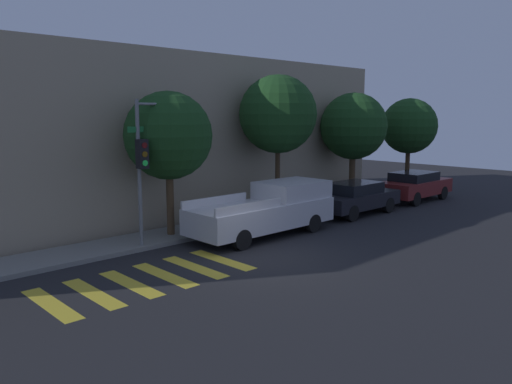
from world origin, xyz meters
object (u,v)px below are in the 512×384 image
object	(u,v)px
pickup_truck	(269,209)
tree_behind_truck	(409,126)
tree_near_corner	(168,136)
tree_midblock	(278,114)
sedan_middle	(415,185)
sedan_near_corner	(355,197)
tree_far_end	(353,127)
traffic_light_pole	(151,147)

from	to	relation	value
pickup_truck	tree_behind_truck	size ratio (longest dim) A/B	1.10
tree_near_corner	tree_midblock	world-z (taller)	tree_midblock
sedan_middle	tree_behind_truck	distance (m)	4.35
pickup_truck	sedan_near_corner	size ratio (longest dim) A/B	1.30
pickup_truck	tree_midblock	bearing A→B (deg)	38.24
sedan_near_corner	sedan_middle	world-z (taller)	sedan_middle
tree_midblock	tree_far_end	bearing A→B (deg)	0.00
tree_behind_truck	pickup_truck	bearing A→B (deg)	-171.40
pickup_truck	tree_near_corner	xyz separation A→B (m)	(-2.83, 1.95, 2.61)
sedan_near_corner	tree_behind_truck	bearing A→B (deg)	14.29
pickup_truck	tree_near_corner	size ratio (longest dim) A/B	1.12
tree_near_corner	tree_far_end	xyz separation A→B (m)	(10.54, 0.00, 0.14)
traffic_light_pole	pickup_truck	size ratio (longest dim) A/B	0.84
traffic_light_pole	tree_near_corner	xyz separation A→B (m)	(1.12, 0.69, 0.30)
sedan_near_corner	pickup_truck	bearing A→B (deg)	180.00
traffic_light_pole	tree_behind_truck	world-z (taller)	tree_behind_truck
tree_far_end	tree_behind_truck	xyz separation A→B (m)	(5.21, 0.00, -0.07)
pickup_truck	traffic_light_pole	bearing A→B (deg)	162.23
tree_midblock	tree_behind_truck	size ratio (longest dim) A/B	1.14
sedan_middle	tree_near_corner	xyz separation A→B (m)	(-13.08, 1.95, 2.76)
sedan_middle	tree_near_corner	world-z (taller)	tree_near_corner
sedan_middle	tree_midblock	bearing A→B (deg)	165.88
tree_midblock	sedan_middle	bearing A→B (deg)	-14.12
sedan_middle	tree_far_end	size ratio (longest dim) A/B	0.83
sedan_middle	tree_behind_truck	xyz separation A→B (m)	(2.68, 1.95, 2.83)
tree_midblock	traffic_light_pole	bearing A→B (deg)	-173.89
pickup_truck	tree_far_end	xyz separation A→B (m)	(7.71, 1.95, 2.75)
tree_near_corner	traffic_light_pole	bearing A→B (deg)	-148.51
tree_behind_truck	sedan_near_corner	bearing A→B (deg)	-165.71
sedan_middle	tree_midblock	size ratio (longest dim) A/B	0.75
traffic_light_pole	tree_near_corner	bearing A→B (deg)	31.49
sedan_near_corner	tree_behind_truck	distance (m)	8.41
sedan_near_corner	traffic_light_pole	bearing A→B (deg)	172.17
tree_near_corner	sedan_middle	bearing A→B (deg)	-8.50
sedan_near_corner	tree_near_corner	distance (m)	8.77
sedan_near_corner	tree_midblock	world-z (taller)	tree_midblock
sedan_middle	tree_far_end	xyz separation A→B (m)	(-2.54, 1.95, 2.90)
pickup_truck	tree_near_corner	world-z (taller)	tree_near_corner
tree_far_end	tree_near_corner	bearing A→B (deg)	180.00
sedan_middle	tree_midblock	distance (m)	8.73
traffic_light_pole	tree_far_end	world-z (taller)	tree_far_end
traffic_light_pole	sedan_near_corner	size ratio (longest dim) A/B	1.09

